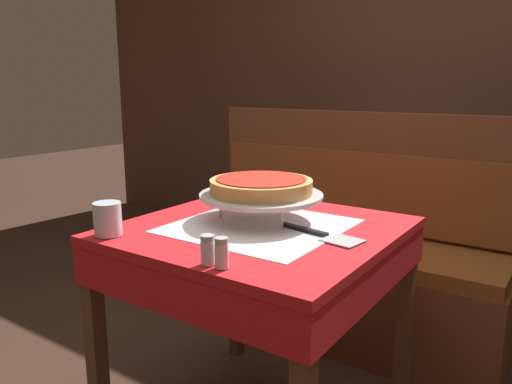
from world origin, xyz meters
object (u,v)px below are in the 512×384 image
Objects in this scene: pizza_pan_stand at (261,196)px; salt_shaker at (208,250)px; water_glass_near at (108,219)px; dining_table_rear at (377,177)px; pepper_shaker at (222,253)px; booth_bench at (339,267)px; dining_table_front at (260,255)px; pizza_server at (322,235)px; condiment_caddy at (391,149)px; deep_dish_pizza at (261,186)px.

pizza_pan_stand reaches higher than salt_shaker.
salt_shaker is (0.40, -0.02, -0.01)m from water_glass_near.
pepper_shaker is at bearing -80.22° from dining_table_rear.
dining_table_front is at bearing -83.69° from booth_bench.
booth_bench is 1.26m from water_glass_near.
pizza_pan_stand is 4.12× the size of water_glass_near.
salt_shaker is at bearing -81.50° from dining_table_rear.
booth_bench is at bearing 100.70° from pepper_shaker.
pizza_server is at bearing -69.20° from booth_bench.
dining_table_rear is at bearing 98.50° from salt_shaker.
water_glass_near is 2.00m from condiment_caddy.
water_glass_near is (-0.28, -0.40, -0.03)m from pizza_pan_stand.
condiment_caddy is (0.15, 1.99, 0.00)m from water_glass_near.
water_glass_near is (-0.12, -1.89, 0.15)m from dining_table_rear.
condiment_caddy is at bearing 102.92° from pizza_server.
booth_bench reaches higher than pepper_shaker.
deep_dish_pizza reaches higher than dining_table_front.
dining_table_front is at bearing 110.07° from pepper_shaker.
dining_table_front is 2.86× the size of pizza_server.
salt_shaker is (0.13, -0.43, -0.08)m from deep_dish_pizza.
dining_table_front is at bearing -177.09° from pizza_server.
pizza_server is at bearing 33.32° from water_glass_near.
dining_table_rear is at bearing 99.78° from pepper_shaker.
booth_bench is 4.50× the size of deep_dish_pizza.
booth_bench is 0.97m from condiment_caddy.
pizza_server is 2.87× the size of water_glass_near.
booth_bench is at bearing 78.92° from water_glass_near.
pizza_server is (0.25, -0.05, -0.07)m from pizza_pan_stand.
dining_table_rear reaches higher than dining_table_front.
pizza_pan_stand is 1.43× the size of pizza_server.
water_glass_near is at bearing -94.40° from condiment_caddy.
pizza_pan_stand is at bearing 168.03° from pizza_server.
water_glass_near is at bearing -101.08° from booth_bench.
water_glass_near reaches higher than dining_table_rear.
dining_table_front is 0.53× the size of booth_bench.
water_glass_near reaches higher than pizza_pan_stand.
pepper_shaker reaches higher than dining_table_front.
pepper_shaker is (0.22, -1.18, 0.46)m from booth_bench.
deep_dish_pizza is at bearing 55.33° from water_glass_near.
pizza_server is (0.31, -0.80, 0.42)m from booth_bench.
booth_bench is 0.90m from pizza_pan_stand.
pizza_pan_stand is at bearing 55.33° from water_glass_near.
dining_table_rear is 1.94m from salt_shaker.
dining_table_rear is 2.64× the size of pizza_server.
pepper_shaker is at bearing -81.70° from condiment_caddy.
pepper_shaker is at bearing -2.99° from water_glass_near.
booth_bench is at bearing 98.61° from salt_shaker.
dining_table_rear is 1.51m from deep_dish_pizza.
booth_bench is 0.92m from deep_dish_pizza.
deep_dish_pizza is 0.28m from pizza_server.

